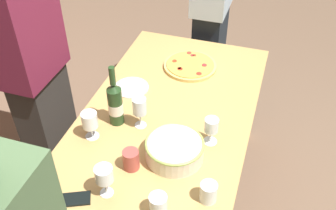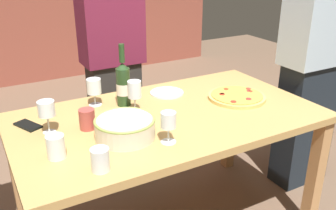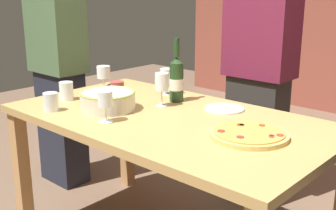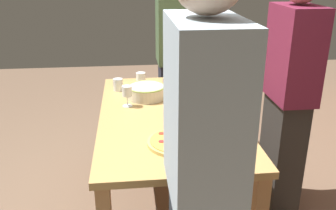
% 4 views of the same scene
% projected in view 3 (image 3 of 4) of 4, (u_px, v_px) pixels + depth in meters
% --- Properties ---
extents(dining_table, '(1.60, 0.90, 0.75)m').
position_uv_depth(dining_table, '(168.00, 134.00, 2.10)').
color(dining_table, tan).
rests_on(dining_table, ground).
extents(pizza, '(0.33, 0.33, 0.03)m').
position_uv_depth(pizza, '(248.00, 135.00, 1.77)').
color(pizza, '#D9B961').
rests_on(pizza, dining_table).
extents(serving_bowl, '(0.28, 0.28, 0.10)m').
position_uv_depth(serving_bowl, '(108.00, 100.00, 2.16)').
color(serving_bowl, beige).
rests_on(serving_bowl, dining_table).
extents(wine_bottle, '(0.08, 0.08, 0.35)m').
position_uv_depth(wine_bottle, '(177.00, 79.00, 2.31)').
color(wine_bottle, '#233E1D').
rests_on(wine_bottle, dining_table).
extents(wine_glass_near_pizza, '(0.08, 0.08, 0.16)m').
position_uv_depth(wine_glass_near_pizza, '(104.00, 73.00, 2.50)').
color(wine_glass_near_pizza, white).
rests_on(wine_glass_near_pizza, dining_table).
extents(wine_glass_by_bottle, '(0.08, 0.08, 0.15)m').
position_uv_depth(wine_glass_by_bottle, '(167.00, 77.00, 2.46)').
color(wine_glass_by_bottle, white).
rests_on(wine_glass_by_bottle, dining_table).
extents(wine_glass_far_left, '(0.07, 0.07, 0.15)m').
position_uv_depth(wine_glass_far_left, '(105.00, 101.00, 1.95)').
color(wine_glass_far_left, white).
rests_on(wine_glass_far_left, dining_table).
extents(wine_glass_far_right, '(0.07, 0.07, 0.18)m').
position_uv_depth(wine_glass_far_right, '(162.00, 83.00, 2.21)').
color(wine_glass_far_right, white).
rests_on(wine_glass_far_right, dining_table).
extents(cup_amber, '(0.08, 0.08, 0.10)m').
position_uv_depth(cup_amber, '(117.00, 90.00, 2.37)').
color(cup_amber, '#A8463F').
rests_on(cup_amber, dining_table).
extents(cup_ceramic, '(0.07, 0.07, 0.09)m').
position_uv_depth(cup_ceramic, '(51.00, 102.00, 2.14)').
color(cup_ceramic, white).
rests_on(cup_ceramic, dining_table).
extents(cup_spare, '(0.08, 0.08, 0.10)m').
position_uv_depth(cup_spare, '(66.00, 91.00, 2.35)').
color(cup_spare, white).
rests_on(cup_spare, dining_table).
extents(side_plate, '(0.20, 0.20, 0.01)m').
position_uv_depth(side_plate, '(224.00, 109.00, 2.18)').
color(side_plate, white).
rests_on(side_plate, dining_table).
extents(cell_phone, '(0.12, 0.16, 0.01)m').
position_uv_depth(cell_phone, '(111.00, 86.00, 2.66)').
color(cell_phone, black).
rests_on(cell_phone, dining_table).
extents(person_host, '(0.38, 0.24, 1.62)m').
position_uv_depth(person_host, '(58.00, 68.00, 2.89)').
color(person_host, '#222431').
rests_on(person_host, ground).
extents(person_guest_left, '(0.41, 0.24, 1.67)m').
position_uv_depth(person_guest_left, '(259.00, 72.00, 2.62)').
color(person_guest_left, '#2D2A27').
rests_on(person_guest_left, ground).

